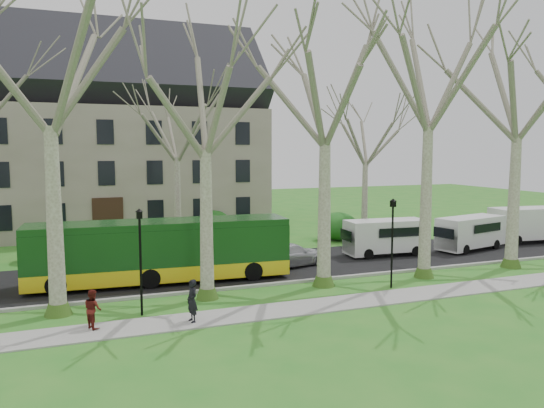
{
  "coord_description": "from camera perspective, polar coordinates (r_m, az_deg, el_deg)",
  "views": [
    {
      "loc": [
        -8.59,
        -22.65,
        6.82
      ],
      "look_at": [
        1.26,
        3.0,
        3.93
      ],
      "focal_mm": 35.0,
      "sensor_mm": 36.0,
      "label": 1
    }
  ],
  "objects": [
    {
      "name": "tree_row_verge",
      "position": [
        24.51,
        -0.49,
        6.43
      ],
      "size": [
        49.0,
        7.0,
        14.0
      ],
      "color": "gray",
      "rests_on": "ground"
    },
    {
      "name": "van_c",
      "position": [
        42.58,
        26.03,
        -2.03
      ],
      "size": [
        5.95,
        2.77,
        2.51
      ],
      "primitive_type": null,
      "rotation": [
        0.0,
        0.0,
        -0.12
      ],
      "color": "silver",
      "rests_on": "road"
    },
    {
      "name": "curb",
      "position": [
        26.51,
        -1.4,
        -8.74
      ],
      "size": [
        80.0,
        0.25,
        0.14
      ],
      "primitive_type": "cube",
      "color": "#A5A39E",
      "rests_on": "ground"
    },
    {
      "name": "bus_follow",
      "position": [
        27.54,
        -11.86,
        -4.89
      ],
      "size": [
        13.04,
        3.5,
        3.22
      ],
      "primitive_type": null,
      "rotation": [
        0.0,
        0.0,
        -0.06
      ],
      "color": "#124115",
      "rests_on": "road"
    },
    {
      "name": "building",
      "position": [
        46.74,
        -17.97,
        7.25
      ],
      "size": [
        26.5,
        12.2,
        16.0
      ],
      "color": "gray",
      "rests_on": "ground"
    },
    {
      "name": "pedestrian_b",
      "position": [
        21.42,
        -18.72,
        -10.63
      ],
      "size": [
        0.82,
        0.89,
        1.49
      ],
      "primitive_type": "imported",
      "rotation": [
        0.0,
        0.0,
        2.02
      ],
      "color": "#591814",
      "rests_on": "sidewalk"
    },
    {
      "name": "sedan",
      "position": [
        30.64,
        1.98,
        -5.46
      ],
      "size": [
        4.95,
        3.01,
        1.34
      ],
      "primitive_type": "imported",
      "rotation": [
        0.0,
        0.0,
        1.83
      ],
      "color": "silver",
      "rests_on": "road"
    },
    {
      "name": "tree_row_far",
      "position": [
        34.44,
        -8.87,
        4.58
      ],
      "size": [
        33.0,
        7.0,
        12.0
      ],
      "color": "gray",
      "rests_on": "ground"
    },
    {
      "name": "lamp_row",
      "position": [
        23.68,
        0.62,
        -4.32
      ],
      "size": [
        36.22,
        0.22,
        4.3
      ],
      "color": "black",
      "rests_on": "ground"
    },
    {
      "name": "van_b",
      "position": [
        37.8,
        20.56,
        -2.97
      ],
      "size": [
        5.36,
        2.92,
        2.22
      ],
      "primitive_type": null,
      "rotation": [
        0.0,
        0.0,
        0.22
      ],
      "color": "silver",
      "rests_on": "road"
    },
    {
      "name": "sidewalk",
      "position": [
        22.94,
        2.02,
        -11.21
      ],
      "size": [
        70.0,
        2.0,
        0.06
      ],
      "primitive_type": "cube",
      "color": "gray",
      "rests_on": "ground"
    },
    {
      "name": "road",
      "position": [
        30.21,
        -3.97,
        -6.99
      ],
      "size": [
        80.0,
        8.0,
        0.06
      ],
      "primitive_type": "cube",
      "color": "black",
      "rests_on": "ground"
    },
    {
      "name": "ground",
      "position": [
        25.17,
        -0.23,
        -9.71
      ],
      "size": [
        120.0,
        120.0,
        0.0
      ],
      "primitive_type": "plane",
      "color": "#2A7A22",
      "rests_on": "ground"
    },
    {
      "name": "hedges",
      "position": [
        37.32,
        -14.74,
        -3.16
      ],
      "size": [
        30.6,
        8.6,
        2.0
      ],
      "color": "#164F19",
      "rests_on": "ground"
    },
    {
      "name": "pedestrian_a",
      "position": [
        21.24,
        -8.59,
        -10.25
      ],
      "size": [
        0.52,
        0.68,
        1.67
      ],
      "primitive_type": "imported",
      "rotation": [
        0.0,
        0.0,
        -1.36
      ],
      "color": "black",
      "rests_on": "sidewalk"
    },
    {
      "name": "van_a",
      "position": [
        34.39,
        12.14,
        -3.55
      ],
      "size": [
        5.28,
        2.26,
        2.25
      ],
      "primitive_type": null,
      "rotation": [
        0.0,
        0.0,
        -0.08
      ],
      "color": "silver",
      "rests_on": "road"
    }
  ]
}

